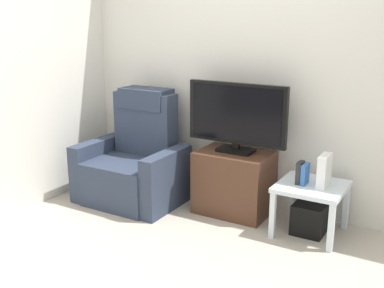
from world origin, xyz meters
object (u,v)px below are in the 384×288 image
(tv_stand, at_px, (234,182))
(television, at_px, (237,116))
(game_console, at_px, (324,171))
(book_middle, at_px, (305,174))
(book_leftmost, at_px, (300,173))
(side_table, at_px, (311,192))
(recliner_armchair, at_px, (135,163))
(subwoofer_box, at_px, (309,218))

(tv_stand, bearing_deg, television, 90.00)
(television, xyz_separation_m, game_console, (0.83, -0.09, -0.34))
(television, height_order, book_middle, television)
(tv_stand, xyz_separation_m, book_leftmost, (0.64, -0.10, 0.23))
(book_leftmost, bearing_deg, tv_stand, 171.39)
(side_table, height_order, book_leftmost, book_leftmost)
(television, xyz_separation_m, side_table, (0.74, -0.10, -0.54))
(tv_stand, distance_m, game_console, 0.88)
(tv_stand, bearing_deg, recliner_armchair, -168.67)
(book_leftmost, bearing_deg, subwoofer_box, 11.31)
(book_middle, xyz_separation_m, game_console, (0.15, 0.03, 0.05))
(recliner_armchair, distance_m, game_console, 1.83)
(book_leftmost, bearing_deg, side_table, 11.31)
(side_table, relative_size, subwoofer_box, 2.08)
(recliner_armchair, bearing_deg, television, 19.38)
(recliner_armchair, relative_size, subwoofer_box, 4.15)
(recliner_armchair, xyz_separation_m, subwoofer_box, (1.73, 0.12, -0.24))
(book_leftmost, distance_m, game_console, 0.20)
(television, relative_size, game_console, 3.53)
(recliner_armchair, relative_size, side_table, 2.00)
(book_leftmost, relative_size, game_console, 0.70)
(book_leftmost, height_order, book_middle, book_leftmost)
(side_table, relative_size, book_leftmost, 2.92)
(book_middle, bearing_deg, television, 170.38)
(book_leftmost, bearing_deg, game_console, 8.97)
(recliner_armchair, height_order, game_console, recliner_armchair)
(side_table, bearing_deg, subwoofer_box, 63.43)
(recliner_armchair, bearing_deg, game_console, 11.10)
(subwoofer_box, relative_size, game_console, 0.98)
(tv_stand, distance_m, side_table, 0.75)
(tv_stand, relative_size, recliner_armchair, 0.61)
(tv_stand, height_order, book_middle, book_middle)
(book_middle, height_order, game_console, game_console)
(tv_stand, xyz_separation_m, game_console, (0.83, -0.07, 0.27))
(television, height_order, subwoofer_box, television)
(game_console, bearing_deg, subwoofer_box, -173.66)
(subwoofer_box, height_order, book_leftmost, book_leftmost)
(tv_stand, height_order, subwoofer_box, tv_stand)
(recliner_armchair, bearing_deg, tv_stand, 18.32)
(tv_stand, height_order, recliner_armchair, recliner_armchair)
(tv_stand, bearing_deg, side_table, -5.93)
(subwoofer_box, bearing_deg, television, 172.62)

